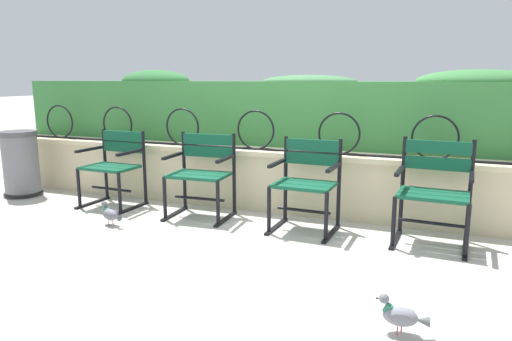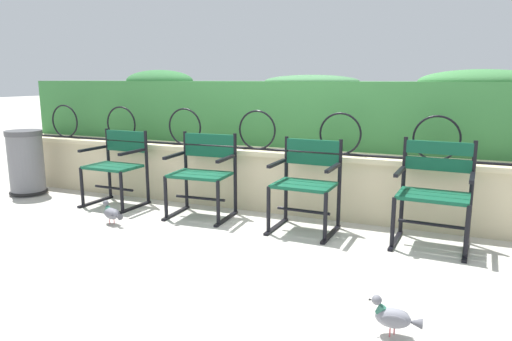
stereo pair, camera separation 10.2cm
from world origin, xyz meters
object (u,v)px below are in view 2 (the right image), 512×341
park_chair_leftmost (117,164)px  park_chair_centre_left (203,171)px  pigeon_far_side (394,317)px  park_chair_rightmost (434,191)px  trash_bin (26,164)px  park_chair_centre_right (307,182)px  pigeon_near_chairs (112,213)px

park_chair_leftmost → park_chair_centre_left: park_chair_centre_left is taller
pigeon_far_side → park_chair_centre_left: bearing=142.1°
park_chair_leftmost → park_chair_rightmost: park_chair_rightmost is taller
trash_bin → park_chair_centre_left: bearing=1.2°
park_chair_rightmost → trash_bin: bearing=-179.4°
park_chair_leftmost → park_chair_rightmost: size_ratio=0.93×
trash_bin → pigeon_far_side: bearing=-19.3°
park_chair_centre_left → pigeon_far_side: 2.67m
park_chair_centre_right → park_chair_centre_left: bearing=178.2°
park_chair_centre_left → park_chair_rightmost: 2.20m
park_chair_centre_left → pigeon_near_chairs: (-0.67, -0.62, -0.35)m
park_chair_leftmost → trash_bin: (-1.32, -0.06, -0.08)m
park_chair_leftmost → pigeon_far_side: park_chair_leftmost is taller
park_chair_centre_left → park_chair_rightmost: (2.20, -0.00, 0.01)m
park_chair_leftmost → park_chair_centre_left: 1.09m
park_chair_leftmost → trash_bin: size_ratio=1.06×
park_chair_leftmost → trash_bin: bearing=-177.3°
park_chair_rightmost → trash_bin: (-4.61, -0.05, -0.10)m
park_chair_leftmost → pigeon_near_chairs: park_chair_leftmost is taller
park_chair_centre_left → pigeon_near_chairs: park_chair_centre_left is taller
pigeon_far_side → trash_bin: 4.77m
pigeon_far_side → trash_bin: trash_bin is taller
park_chair_rightmost → park_chair_centre_right: bearing=-178.3°
park_chair_centre_right → trash_bin: 3.52m
trash_bin → park_chair_leftmost: bearing=2.7°
park_chair_centre_right → trash_bin: park_chair_centre_right is taller
park_chair_centre_right → pigeon_far_side: 1.90m
park_chair_centre_right → pigeon_near_chairs: 1.90m
trash_bin → pigeon_near_chairs: bearing=-18.1°
park_chair_leftmost → trash_bin: 1.32m
pigeon_near_chairs → trash_bin: 1.85m
park_chair_centre_left → pigeon_near_chairs: 0.98m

